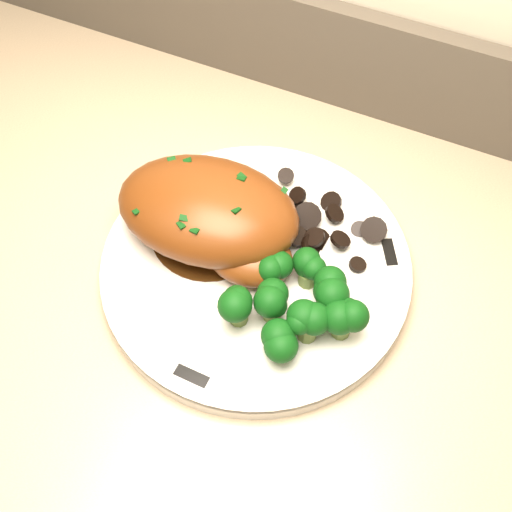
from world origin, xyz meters
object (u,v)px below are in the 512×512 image
at_px(chicken_breast, 213,216).
at_px(broccoli_florets, 295,303).
at_px(plate, 256,267).
at_px(counter, 44,372).

distance_m(chicken_breast, broccoli_florets, 0.11).
bearing_deg(plate, broccoli_florets, -35.00).
distance_m(plate, broccoli_florets, 0.07).
bearing_deg(plate, chicken_breast, 167.89).
bearing_deg(chicken_breast, broccoli_florets, -31.49).
relative_size(counter, broccoli_florets, 18.49).
xyz_separation_m(counter, broccoli_florets, (0.40, 0.03, 0.48)).
relative_size(counter, chicken_breast, 10.91).
distance_m(counter, chicken_breast, 0.58).
bearing_deg(counter, chicken_breast, 14.40).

